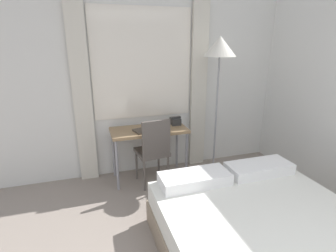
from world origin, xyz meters
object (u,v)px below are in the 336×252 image
object	(u,v)px
desk_chair	(153,148)
standing_lamp	(220,53)
bed	(275,249)
desk	(149,134)
book	(145,130)
telephone	(175,121)

from	to	relation	value
desk_chair	standing_lamp	size ratio (longest dim) A/B	0.48
bed	standing_lamp	world-z (taller)	standing_lamp
desk	bed	bearing A→B (deg)	-72.84
desk_chair	bed	xyz separation A→B (m)	(0.59, -1.73, -0.29)
standing_lamp	book	distance (m)	1.43
desk	book	size ratio (longest dim) A/B	3.11
book	telephone	bearing A→B (deg)	17.59
desk	desk_chair	world-z (taller)	desk_chair
bed	telephone	distance (m)	2.11
desk	desk_chair	size ratio (longest dim) A/B	1.10
bed	desk_chair	bearing A→B (deg)	108.95
bed	book	bearing A→B (deg)	109.67
book	desk	bearing A→B (deg)	46.01
standing_lamp	desk_chair	bearing A→B (deg)	-175.73
telephone	book	bearing A→B (deg)	-162.41
desk_chair	bed	bearing A→B (deg)	-77.96
bed	book	size ratio (longest dim) A/B	6.14
desk	book	xyz separation A→B (m)	(-0.07, -0.07, 0.09)
book	bed	bearing A→B (deg)	-70.33
desk	book	distance (m)	0.13
bed	telephone	world-z (taller)	telephone
desk_chair	standing_lamp	world-z (taller)	standing_lamp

